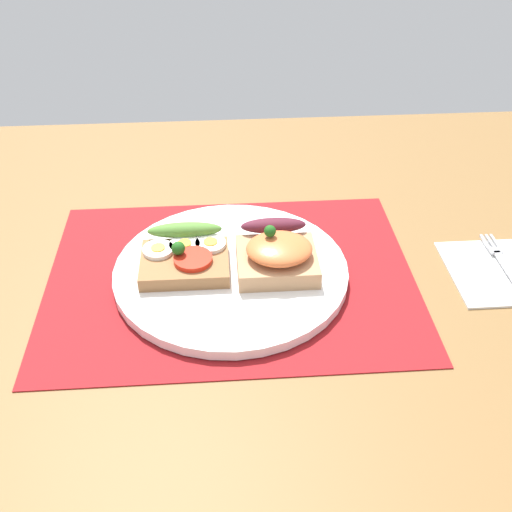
% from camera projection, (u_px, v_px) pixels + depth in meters
% --- Properties ---
extents(ground_plane, '(1.20, 0.90, 0.03)m').
position_uv_depth(ground_plane, '(232.00, 287.00, 0.74)').
color(ground_plane, brown).
extents(placemat, '(0.44, 0.33, 0.00)m').
position_uv_depth(placemat, '(231.00, 276.00, 0.73)').
color(placemat, maroon).
rests_on(placemat, ground_plane).
extents(plate, '(0.28, 0.28, 0.01)m').
position_uv_depth(plate, '(231.00, 271.00, 0.73)').
color(plate, white).
rests_on(plate, placemat).
extents(sandwich_egg_tomato, '(0.10, 0.10, 0.04)m').
position_uv_depth(sandwich_egg_tomato, '(185.00, 255.00, 0.72)').
color(sandwich_egg_tomato, '#99673E').
rests_on(sandwich_egg_tomato, plate).
extents(sandwich_salmon, '(0.09, 0.10, 0.06)m').
position_uv_depth(sandwich_salmon, '(277.00, 253.00, 0.71)').
color(sandwich_salmon, tan).
rests_on(sandwich_salmon, plate).
extents(napkin, '(0.12, 0.13, 0.01)m').
position_uv_depth(napkin, '(500.00, 271.00, 0.74)').
color(napkin, white).
rests_on(napkin, ground_plane).
extents(fork, '(0.02, 0.14, 0.00)m').
position_uv_depth(fork, '(506.00, 267.00, 0.74)').
color(fork, '#B7B7BC').
rests_on(fork, napkin).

